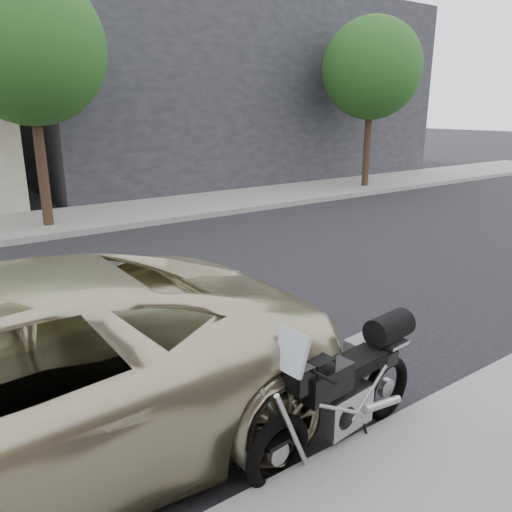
{
  "coord_description": "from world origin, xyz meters",
  "views": [
    {
      "loc": [
        4.71,
        6.52,
        2.85
      ],
      "look_at": [
        0.92,
        1.15,
        0.9
      ],
      "focal_mm": 35.0,
      "sensor_mm": 36.0,
      "label": 1
    }
  ],
  "objects": [
    {
      "name": "street_tree_mid",
      "position": [
        2.0,
        -6.0,
        4.14
      ],
      "size": [
        3.4,
        3.4,
        5.7
      ],
      "color": "#3B271A",
      "rests_on": "far_sidewalk"
    },
    {
      "name": "motorcycle",
      "position": [
        1.87,
        3.86,
        0.56
      ],
      "size": [
        2.04,
        0.79,
        1.29
      ],
      "rotation": [
        0.0,
        0.0,
        0.1
      ],
      "color": "black",
      "rests_on": "ground"
    },
    {
      "name": "far_sidewalk",
      "position": [
        0.0,
        -6.5,
        0.07
      ],
      "size": [
        44.0,
        3.0,
        0.15
      ],
      "primitive_type": "cube",
      "color": "gray",
      "rests_on": "ground"
    },
    {
      "name": "far_building_dark",
      "position": [
        -7.0,
        -13.5,
        3.5
      ],
      "size": [
        16.0,
        11.0,
        7.0
      ],
      "color": "#25252A",
      "rests_on": "ground"
    },
    {
      "name": "street_tree_left",
      "position": [
        -9.0,
        -6.0,
        4.14
      ],
      "size": [
        3.4,
        3.4,
        5.7
      ],
      "color": "#3B271A",
      "rests_on": "far_sidewalk"
    },
    {
      "name": "ground",
      "position": [
        0.0,
        0.0,
        0.0
      ],
      "size": [
        120.0,
        120.0,
        0.0
      ],
      "primitive_type": "plane",
      "color": "black",
      "rests_on": "ground"
    }
  ]
}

